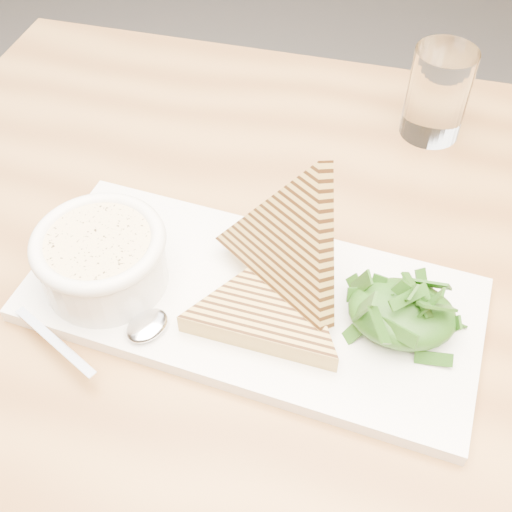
% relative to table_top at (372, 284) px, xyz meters
% --- Properties ---
extents(table_top, '(1.18, 0.81, 0.04)m').
position_rel_table_top_xyz_m(table_top, '(0.00, 0.00, 0.00)').
color(table_top, '#9C6D39').
rests_on(table_top, ground).
extents(table_leg_bl, '(0.06, 0.06, 0.73)m').
position_rel_table_top_xyz_m(table_leg_bl, '(-0.53, 0.34, -0.39)').
color(table_leg_bl, '#9C6D39').
rests_on(table_leg_bl, ground).
extents(platter, '(0.46, 0.24, 0.02)m').
position_rel_table_top_xyz_m(platter, '(-0.11, -0.07, 0.03)').
color(platter, white).
rests_on(platter, table_top).
extents(soup_bowl, '(0.12, 0.12, 0.05)m').
position_rel_table_top_xyz_m(soup_bowl, '(-0.26, -0.08, 0.06)').
color(soup_bowl, white).
rests_on(soup_bowl, platter).
extents(soup, '(0.10, 0.10, 0.01)m').
position_rel_table_top_xyz_m(soup, '(-0.26, -0.08, 0.09)').
color(soup, beige).
rests_on(soup, soup_bowl).
extents(bowl_rim, '(0.13, 0.13, 0.01)m').
position_rel_table_top_xyz_m(bowl_rim, '(-0.26, -0.08, 0.09)').
color(bowl_rim, white).
rests_on(bowl_rim, soup_bowl).
extents(sandwich_flat, '(0.18, 0.18, 0.02)m').
position_rel_table_top_xyz_m(sandwich_flat, '(-0.09, -0.09, 0.05)').
color(sandwich_flat, '#B69147').
rests_on(sandwich_flat, platter).
extents(sandwich_lean, '(0.24, 0.23, 0.20)m').
position_rel_table_top_xyz_m(sandwich_lean, '(-0.08, -0.05, 0.09)').
color(sandwich_lean, '#B69147').
rests_on(sandwich_lean, sandwich_flat).
extents(salad_base, '(0.10, 0.08, 0.04)m').
position_rel_table_top_xyz_m(salad_base, '(0.03, -0.07, 0.05)').
color(salad_base, black).
rests_on(salad_base, platter).
extents(arugula_pile, '(0.11, 0.10, 0.05)m').
position_rel_table_top_xyz_m(arugula_pile, '(0.03, -0.07, 0.06)').
color(arugula_pile, '#39721C').
rests_on(arugula_pile, platter).
extents(spoon_bowl, '(0.05, 0.05, 0.01)m').
position_rel_table_top_xyz_m(spoon_bowl, '(-0.20, -0.13, 0.04)').
color(spoon_bowl, silver).
rests_on(spoon_bowl, platter).
extents(spoon_handle, '(0.10, 0.06, 0.00)m').
position_rel_table_top_xyz_m(spoon_handle, '(-0.27, -0.16, 0.04)').
color(spoon_handle, silver).
rests_on(spoon_handle, platter).
extents(glass_near, '(0.07, 0.07, 0.11)m').
position_rel_table_top_xyz_m(glass_near, '(0.04, 0.25, 0.08)').
color(glass_near, white).
rests_on(glass_near, table_top).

